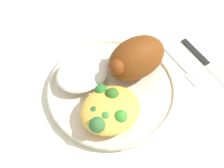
{
  "coord_description": "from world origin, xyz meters",
  "views": [
    {
      "loc": [
        0.17,
        0.27,
        0.5
      ],
      "look_at": [
        0.0,
        0.0,
        0.03
      ],
      "focal_mm": 48.2,
      "sensor_mm": 36.0,
      "label": 1
    }
  ],
  "objects": [
    {
      "name": "fork",
      "position": [
        -0.16,
        0.02,
        0.0
      ],
      "size": [
        0.02,
        0.14,
        0.01
      ],
      "color": "#B2B2B7",
      "rests_on": "ground_plane"
    },
    {
      "name": "napkin",
      "position": [
        0.18,
        -0.06,
        0.0
      ],
      "size": [
        0.11,
        0.15,
        0.0
      ],
      "primitive_type": "cube",
      "rotation": [
        0.0,
        0.0,
        0.1
      ],
      "color": "white",
      "rests_on": "ground_plane"
    },
    {
      "name": "plate",
      "position": [
        0.0,
        0.0,
        0.01
      ],
      "size": [
        0.25,
        0.25,
        0.02
      ],
      "color": "beige",
      "rests_on": "ground_plane"
    },
    {
      "name": "roasted_chicken",
      "position": [
        -0.06,
        -0.01,
        0.06
      ],
      "size": [
        0.12,
        0.08,
        0.08
      ],
      "color": "#6A330F",
      "rests_on": "plate"
    },
    {
      "name": "mac_cheese_with_broccoli",
      "position": [
        0.04,
        0.05,
        0.04
      ],
      "size": [
        0.11,
        0.1,
        0.05
      ],
      "color": "gold",
      "rests_on": "plate"
    },
    {
      "name": "knife",
      "position": [
        -0.21,
        0.05,
        0.0
      ],
      "size": [
        0.02,
        0.19,
        0.01
      ],
      "color": "black",
      "rests_on": "ground_plane"
    },
    {
      "name": "rice_pile",
      "position": [
        0.04,
        -0.05,
        0.03
      ],
      "size": [
        0.1,
        0.09,
        0.03
      ],
      "primitive_type": "ellipsoid",
      "color": "white",
      "rests_on": "plate"
    },
    {
      "name": "ground_plane",
      "position": [
        0.0,
        0.0,
        0.0
      ],
      "size": [
        2.0,
        2.0,
        0.0
      ],
      "primitive_type": "plane",
      "color": "silver"
    }
  ]
}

